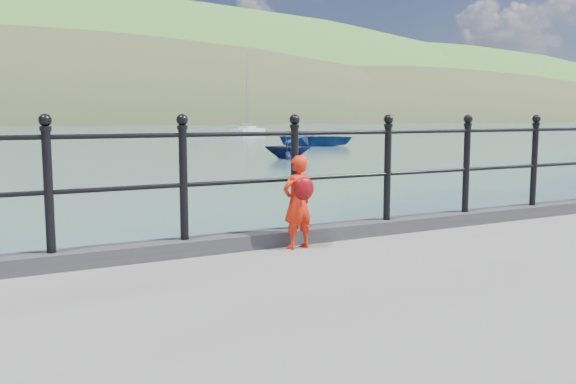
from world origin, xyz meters
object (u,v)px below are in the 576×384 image
launch_blue (317,138)px  launch_navy (288,147)px  sailboat_far (247,131)px  railing (241,167)px  child (298,201)px

launch_blue → launch_navy: size_ratio=2.30×
launch_blue → sailboat_far: bearing=34.0°
railing → launch_navy: (13.34, 23.99, -1.17)m
child → launch_navy: (12.84, 24.25, -0.82)m
child → launch_navy: child is taller
child → sailboat_far: bearing=-123.7°
child → launch_blue: size_ratio=0.16×
launch_blue → sailboat_far: sailboat_far is taller
launch_blue → sailboat_far: (8.42, 31.84, -0.25)m
railing → child: 0.66m
child → sailboat_far: (30.11, 67.77, -1.14)m
railing → sailboat_far: bearing=65.6°
launch_navy → sailboat_far: 46.82m
railing → child: railing is taller
child → sailboat_far: size_ratio=0.09×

